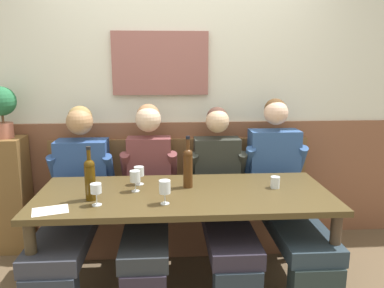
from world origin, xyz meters
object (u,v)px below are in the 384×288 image
(wall_bench, at_px, (181,215))
(person_center_right_seat, at_px, (284,189))
(wine_bottle_clear_water, at_px, (90,178))
(wine_glass_center_front, at_px, (139,172))
(wine_glass_near_bucket, at_px, (165,188))
(water_tumbler_left, at_px, (275,182))
(wine_glass_mid_right, at_px, (96,189))
(wine_bottle_green_tall, at_px, (188,166))
(dining_table, at_px, (184,203))
(person_left_seat, at_px, (148,193))
(wine_glass_left_end, at_px, (135,177))
(person_center_left_seat, at_px, (75,194))
(person_right_seat, at_px, (222,194))
(potted_plant, at_px, (1,106))

(wall_bench, relative_size, person_center_right_seat, 1.77)
(wine_bottle_clear_water, bearing_deg, wine_glass_center_front, 45.56)
(wine_glass_near_bucket, bearing_deg, water_tumbler_left, 18.31)
(wine_glass_mid_right, height_order, wine_glass_near_bucket, wine_glass_near_bucket)
(wall_bench, relative_size, wine_bottle_green_tall, 6.19)
(dining_table, height_order, person_center_right_seat, person_center_right_seat)
(person_left_seat, xyz_separation_m, wine_bottle_clear_water, (-0.35, -0.40, 0.26))
(wall_bench, distance_m, wine_glass_center_front, 0.79)
(wine_glass_mid_right, bearing_deg, water_tumbler_left, 11.88)
(wall_bench, relative_size, wine_glass_left_end, 15.67)
(wall_bench, distance_m, person_center_left_seat, 0.96)
(dining_table, relative_size, person_center_right_seat, 1.54)
(wall_bench, bearing_deg, water_tumbler_left, -42.77)
(wall_bench, xyz_separation_m, dining_table, (0.00, -0.66, 0.37))
(person_right_seat, height_order, wine_bottle_green_tall, person_right_seat)
(person_left_seat, xyz_separation_m, potted_plant, (-1.19, 0.39, 0.63))
(dining_table, xyz_separation_m, wine_glass_near_bucket, (-0.13, -0.21, 0.19))
(dining_table, relative_size, wine_bottle_clear_water, 5.65)
(person_center_right_seat, height_order, wine_glass_center_front, person_center_right_seat)
(wine_bottle_green_tall, bearing_deg, wine_bottle_clear_water, -161.95)
(dining_table, xyz_separation_m, potted_plant, (-1.46, 0.69, 0.61))
(wine_glass_center_front, bearing_deg, person_right_seat, 8.90)
(dining_table, height_order, wine_bottle_green_tall, wine_bottle_green_tall)
(wine_glass_left_end, relative_size, potted_plant, 0.35)
(person_center_left_seat, relative_size, wine_glass_center_front, 9.41)
(wine_bottle_clear_water, bearing_deg, wine_bottle_green_tall, 18.05)
(wine_bottle_clear_water, bearing_deg, wine_glass_near_bucket, -12.08)
(person_center_left_seat, height_order, water_tumbler_left, person_center_left_seat)
(wine_bottle_green_tall, xyz_separation_m, wine_glass_mid_right, (-0.59, -0.31, -0.05))
(wall_bench, relative_size, potted_plant, 5.45)
(wine_glass_center_front, bearing_deg, dining_table, -31.01)
(wine_glass_center_front, relative_size, potted_plant, 0.32)
(wall_bench, xyz_separation_m, wine_bottle_green_tall, (0.03, -0.55, 0.61))
(wine_bottle_green_tall, xyz_separation_m, wine_bottle_clear_water, (-0.65, -0.21, -0.01))
(wine_glass_left_end, bearing_deg, wine_glass_mid_right, -132.19)
(dining_table, height_order, water_tumbler_left, water_tumbler_left)
(dining_table, relative_size, wine_glass_near_bucket, 13.04)
(wine_glass_center_front, bearing_deg, water_tumbler_left, -8.26)
(dining_table, distance_m, wine_glass_near_bucket, 0.31)
(person_center_right_seat, xyz_separation_m, wine_bottle_clear_water, (-1.42, -0.41, 0.25))
(person_right_seat, bearing_deg, water_tumbler_left, -34.93)
(wine_glass_mid_right, xyz_separation_m, potted_plant, (-0.90, 0.90, 0.42))
(person_left_seat, relative_size, wine_glass_center_front, 9.49)
(wine_glass_center_front, distance_m, water_tumbler_left, 0.99)
(person_center_left_seat, distance_m, person_left_seat, 0.56)
(wine_glass_near_bucket, bearing_deg, wall_bench, 81.28)
(dining_table, relative_size, wine_glass_mid_right, 14.26)
(wine_glass_left_end, height_order, wine_glass_near_bucket, wine_glass_near_bucket)
(person_right_seat, bearing_deg, dining_table, -136.55)
(wine_bottle_clear_water, bearing_deg, person_left_seat, 49.30)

